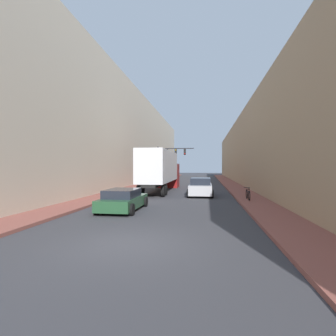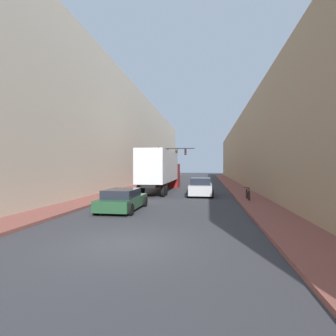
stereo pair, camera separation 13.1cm
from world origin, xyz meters
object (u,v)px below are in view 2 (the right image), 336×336
(sedan_car, at_px, (123,200))
(parked_bicycle, at_px, (248,194))
(traffic_signal_gantry, at_px, (169,157))
(semi_truck, at_px, (162,169))
(suv_car, at_px, (201,187))

(sedan_car, height_order, parked_bicycle, sedan_car)
(traffic_signal_gantry, bearing_deg, semi_truck, -85.09)
(suv_car, bearing_deg, traffic_signal_gantry, 108.76)
(suv_car, xyz_separation_m, traffic_signal_gantry, (-5.15, 15.15, 3.20))
(semi_truck, distance_m, suv_car, 5.87)
(semi_truck, height_order, sedan_car, semi_truck)
(semi_truck, height_order, traffic_signal_gantry, traffic_signal_gantry)
(sedan_car, relative_size, parked_bicycle, 2.42)
(sedan_car, bearing_deg, parked_bicycle, 32.37)
(suv_car, height_order, traffic_signal_gantry, traffic_signal_gantry)
(semi_truck, bearing_deg, suv_car, -42.54)
(suv_car, bearing_deg, parked_bicycle, -44.92)
(suv_car, relative_size, parked_bicycle, 2.66)
(semi_truck, bearing_deg, sedan_car, -90.77)
(parked_bicycle, bearing_deg, semi_truck, 136.35)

